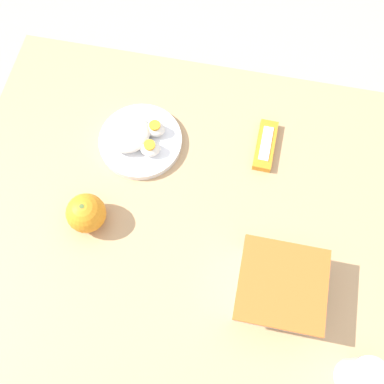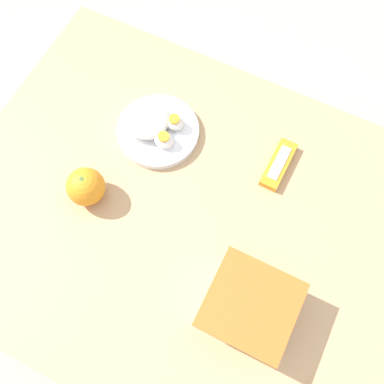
{
  "view_description": "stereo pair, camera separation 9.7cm",
  "coord_description": "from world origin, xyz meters",
  "views": [
    {
      "loc": [
        -0.04,
        0.31,
        1.65
      ],
      "look_at": [
        0.04,
        -0.05,
        0.75
      ],
      "focal_mm": 42.0,
      "sensor_mm": 36.0,
      "label": 1
    },
    {
      "loc": [
        -0.13,
        0.28,
        1.65
      ],
      "look_at": [
        0.04,
        -0.05,
        0.75
      ],
      "focal_mm": 42.0,
      "sensor_mm": 36.0,
      "label": 2
    }
  ],
  "objects": [
    {
      "name": "food_container",
      "position": [
        -0.17,
        0.12,
        0.76
      ],
      "size": [
        0.17,
        0.16,
        0.08
      ],
      "color": "white",
      "rests_on": "table"
    },
    {
      "name": "candy_bar",
      "position": [
        -0.11,
        -0.2,
        0.73
      ],
      "size": [
        0.04,
        0.13,
        0.02
      ],
      "color": "orange",
      "rests_on": "table"
    },
    {
      "name": "rice_plate",
      "position": [
        0.19,
        -0.16,
        0.75
      ],
      "size": [
        0.19,
        0.19,
        0.06
      ],
      "color": "white",
      "rests_on": "table"
    },
    {
      "name": "ground_plane",
      "position": [
        0.0,
        0.0,
        0.0
      ],
      "size": [
        10.0,
        10.0,
        0.0
      ],
      "primitive_type": "plane",
      "color": "#B2A899"
    },
    {
      "name": "orange_fruit",
      "position": [
        0.24,
        0.05,
        0.77
      ],
      "size": [
        0.08,
        0.08,
        0.08
      ],
      "color": "orange",
      "rests_on": "table"
    },
    {
      "name": "table",
      "position": [
        0.0,
        0.0,
        0.63
      ],
      "size": [
        1.09,
        0.82,
        0.72
      ],
      "color": "tan",
      "rests_on": "ground_plane"
    }
  ]
}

